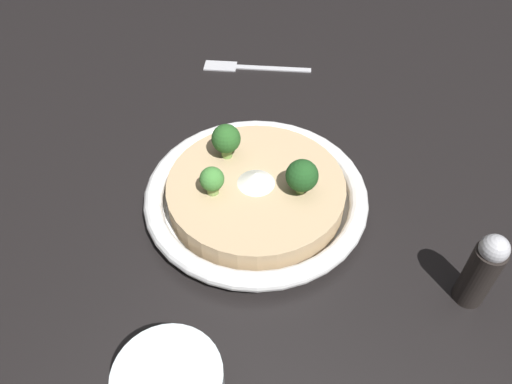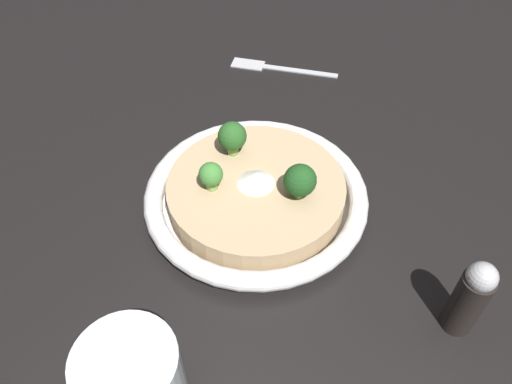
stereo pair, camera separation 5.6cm
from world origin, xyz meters
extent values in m
plane|color=black|center=(0.00, 0.00, 0.00)|extent=(6.00, 6.00, 0.00)
cylinder|color=white|center=(0.00, 0.00, 0.00)|extent=(0.23, 0.23, 0.01)
torus|color=white|center=(0.00, 0.00, 0.02)|extent=(0.25, 0.25, 0.02)
cylinder|color=tan|center=(0.00, 0.00, 0.02)|extent=(0.20, 0.20, 0.03)
cone|color=white|center=(0.00, 0.00, 0.05)|extent=(0.04, 0.04, 0.02)
cylinder|color=#84A856|center=(0.03, 0.04, 0.05)|extent=(0.01, 0.01, 0.02)
sphere|color=#428438|center=(0.03, 0.04, 0.06)|extent=(0.03, 0.03, 0.03)
cylinder|color=#84A856|center=(-0.05, -0.02, 0.05)|extent=(0.01, 0.01, 0.02)
sphere|color=#1E4C1E|center=(-0.05, -0.02, 0.06)|extent=(0.04, 0.04, 0.04)
cylinder|color=#759E4C|center=(0.05, -0.02, 0.05)|extent=(0.02, 0.02, 0.02)
sphere|color=#285B23|center=(0.05, -0.02, 0.06)|extent=(0.03, 0.03, 0.03)
cube|color=#B7B7BC|center=(0.13, -0.25, 0.00)|extent=(0.11, 0.06, 0.00)
cube|color=#B7B7BC|center=(0.21, -0.21, 0.00)|extent=(0.06, 0.05, 0.00)
cylinder|color=black|center=(-0.24, -0.01, 0.04)|extent=(0.03, 0.03, 0.07)
sphere|color=#B2B2B7|center=(-0.24, -0.01, 0.08)|extent=(0.03, 0.03, 0.03)
camera|label=1|loc=(-0.21, 0.32, 0.44)|focal=35.00mm
camera|label=2|loc=(-0.26, 0.29, 0.44)|focal=35.00mm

